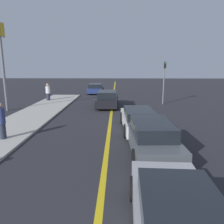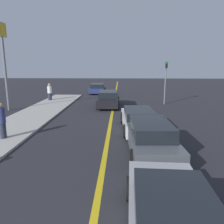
{
  "view_description": "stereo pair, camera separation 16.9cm",
  "coord_description": "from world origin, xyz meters",
  "px_view_note": "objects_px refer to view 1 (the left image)",
  "views": [
    {
      "loc": [
        0.43,
        -0.54,
        3.59
      ],
      "look_at": [
        0.15,
        11.26,
        1.04
      ],
      "focal_mm": 35.0,
      "sensor_mm": 36.0,
      "label": 1
    },
    {
      "loc": [
        0.6,
        -0.54,
        3.59
      ],
      "look_at": [
        0.15,
        11.26,
        1.04
      ],
      "focal_mm": 35.0,
      "sensor_mm": 36.0,
      "label": 2
    }
  ],
  "objects_px": {
    "car_near_right_lane": "(179,220)",
    "pedestrian_mid_group": "(2,121)",
    "car_ahead_center": "(151,136)",
    "car_parked_left_lot": "(107,99)",
    "roadside_sign": "(1,50)",
    "pedestrian_far_standing": "(48,92)",
    "car_far_distant": "(138,119)",
    "traffic_light": "(164,78)",
    "car_oncoming_far": "(96,89)"
  },
  "relations": [
    {
      "from": "car_near_right_lane",
      "to": "roadside_sign",
      "type": "height_order",
      "value": "roadside_sign"
    },
    {
      "from": "pedestrian_mid_group",
      "to": "roadside_sign",
      "type": "height_order",
      "value": "roadside_sign"
    },
    {
      "from": "pedestrian_mid_group",
      "to": "traffic_light",
      "type": "relative_size",
      "value": 0.45
    },
    {
      "from": "car_near_right_lane",
      "to": "car_far_distant",
      "type": "xyz_separation_m",
      "value": [
        -0.05,
        8.08,
        0.04
      ]
    },
    {
      "from": "roadside_sign",
      "to": "pedestrian_mid_group",
      "type": "bearing_deg",
      "value": -64.79
    },
    {
      "from": "car_oncoming_far",
      "to": "car_far_distant",
      "type": "bearing_deg",
      "value": -77.17
    },
    {
      "from": "pedestrian_mid_group",
      "to": "roadside_sign",
      "type": "distance_m",
      "value": 8.68
    },
    {
      "from": "car_ahead_center",
      "to": "car_parked_left_lot",
      "type": "bearing_deg",
      "value": 100.42
    },
    {
      "from": "car_ahead_center",
      "to": "pedestrian_mid_group",
      "type": "distance_m",
      "value": 7.03
    },
    {
      "from": "car_near_right_lane",
      "to": "traffic_light",
      "type": "bearing_deg",
      "value": 81.98
    },
    {
      "from": "pedestrian_mid_group",
      "to": "pedestrian_far_standing",
      "type": "height_order",
      "value": "pedestrian_mid_group"
    },
    {
      "from": "car_far_distant",
      "to": "roadside_sign",
      "type": "height_order",
      "value": "roadside_sign"
    },
    {
      "from": "car_parked_left_lot",
      "to": "pedestrian_far_standing",
      "type": "distance_m",
      "value": 6.72
    },
    {
      "from": "car_far_distant",
      "to": "car_ahead_center",
      "type": "bearing_deg",
      "value": -88.34
    },
    {
      "from": "pedestrian_mid_group",
      "to": "pedestrian_far_standing",
      "type": "distance_m",
      "value": 11.87
    },
    {
      "from": "car_far_distant",
      "to": "pedestrian_far_standing",
      "type": "distance_m",
      "value": 12.76
    },
    {
      "from": "car_ahead_center",
      "to": "pedestrian_mid_group",
      "type": "height_order",
      "value": "pedestrian_mid_group"
    },
    {
      "from": "car_near_right_lane",
      "to": "car_oncoming_far",
      "type": "xyz_separation_m",
      "value": [
        -4.05,
        24.38,
        0.03
      ]
    },
    {
      "from": "pedestrian_mid_group",
      "to": "pedestrian_far_standing",
      "type": "bearing_deg",
      "value": 97.08
    },
    {
      "from": "roadside_sign",
      "to": "car_oncoming_far",
      "type": "bearing_deg",
      "value": 61.67
    },
    {
      "from": "car_oncoming_far",
      "to": "traffic_light",
      "type": "bearing_deg",
      "value": -48.99
    },
    {
      "from": "car_near_right_lane",
      "to": "pedestrian_far_standing",
      "type": "xyz_separation_m",
      "value": [
        -8.21,
        17.89,
        0.37
      ]
    },
    {
      "from": "pedestrian_mid_group",
      "to": "car_near_right_lane",
      "type": "bearing_deg",
      "value": -42.16
    },
    {
      "from": "car_near_right_lane",
      "to": "traffic_light",
      "type": "distance_m",
      "value": 16.86
    },
    {
      "from": "car_far_distant",
      "to": "roadside_sign",
      "type": "relative_size",
      "value": 0.68
    },
    {
      "from": "car_near_right_lane",
      "to": "car_ahead_center",
      "type": "distance_m",
      "value": 4.99
    },
    {
      "from": "pedestrian_far_standing",
      "to": "roadside_sign",
      "type": "distance_m",
      "value": 6.32
    },
    {
      "from": "roadside_sign",
      "to": "traffic_light",
      "type": "bearing_deg",
      "value": 14.05
    },
    {
      "from": "roadside_sign",
      "to": "car_ahead_center",
      "type": "bearing_deg",
      "value": -38.64
    },
    {
      "from": "pedestrian_far_standing",
      "to": "car_ahead_center",
      "type": "bearing_deg",
      "value": -56.95
    },
    {
      "from": "car_parked_left_lot",
      "to": "traffic_light",
      "type": "relative_size",
      "value": 1.13
    },
    {
      "from": "traffic_light",
      "to": "roadside_sign",
      "type": "height_order",
      "value": "roadside_sign"
    },
    {
      "from": "car_oncoming_far",
      "to": "roadside_sign",
      "type": "height_order",
      "value": "roadside_sign"
    },
    {
      "from": "car_far_distant",
      "to": "traffic_light",
      "type": "bearing_deg",
      "value": 67.13
    },
    {
      "from": "traffic_light",
      "to": "car_far_distant",
      "type": "bearing_deg",
      "value": -110.27
    },
    {
      "from": "car_near_right_lane",
      "to": "pedestrian_mid_group",
      "type": "xyz_separation_m",
      "value": [
        -6.75,
        6.11,
        0.41
      ]
    },
    {
      "from": "pedestrian_mid_group",
      "to": "car_oncoming_far",
      "type": "bearing_deg",
      "value": 81.61
    },
    {
      "from": "car_parked_left_lot",
      "to": "car_ahead_center",
      "type": "bearing_deg",
      "value": -77.64
    },
    {
      "from": "car_near_right_lane",
      "to": "roadside_sign",
      "type": "relative_size",
      "value": 0.69
    },
    {
      "from": "traffic_light",
      "to": "roadside_sign",
      "type": "relative_size",
      "value": 0.57
    },
    {
      "from": "traffic_light",
      "to": "pedestrian_mid_group",
      "type": "bearing_deg",
      "value": -133.38
    },
    {
      "from": "car_far_distant",
      "to": "pedestrian_far_standing",
      "type": "xyz_separation_m",
      "value": [
        -8.16,
        9.8,
        0.33
      ]
    },
    {
      "from": "car_near_right_lane",
      "to": "roadside_sign",
      "type": "xyz_separation_m",
      "value": [
        -10.08,
        13.19,
        4.16
      ]
    },
    {
      "from": "car_near_right_lane",
      "to": "car_parked_left_lot",
      "type": "relative_size",
      "value": 1.06
    },
    {
      "from": "car_ahead_center",
      "to": "car_oncoming_far",
      "type": "distance_m",
      "value": 19.85
    },
    {
      "from": "car_parked_left_lot",
      "to": "roadside_sign",
      "type": "distance_m",
      "value": 9.14
    },
    {
      "from": "car_ahead_center",
      "to": "roadside_sign",
      "type": "bearing_deg",
      "value": 138.95
    },
    {
      "from": "car_oncoming_far",
      "to": "pedestrian_far_standing",
      "type": "distance_m",
      "value": 7.71
    },
    {
      "from": "car_parked_left_lot",
      "to": "pedestrian_far_standing",
      "type": "height_order",
      "value": "pedestrian_far_standing"
    },
    {
      "from": "pedestrian_far_standing",
      "to": "traffic_light",
      "type": "height_order",
      "value": "traffic_light"
    }
  ]
}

